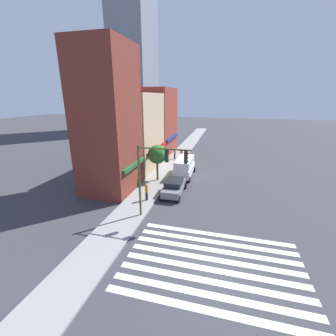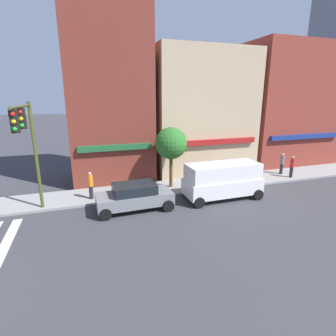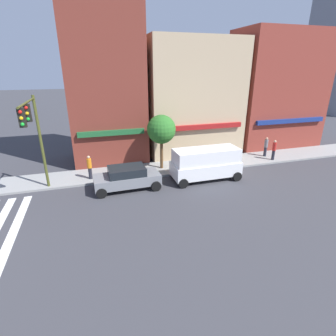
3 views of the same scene
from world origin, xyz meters
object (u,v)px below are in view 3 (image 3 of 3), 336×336
at_px(pedestrian_orange_vest, 90,167).
at_px(sedan_grey, 127,177).
at_px(pedestrian_red_jacket, 274,150).
at_px(van_white, 206,163).
at_px(street_tree, 161,130).
at_px(traffic_signal, 34,129).
at_px(pedestrian_grey_coat, 266,146).

bearing_deg(pedestrian_orange_vest, sedan_grey, 59.33).
height_order(pedestrian_orange_vest, pedestrian_red_jacket, same).
relative_size(van_white, street_tree, 1.17).
bearing_deg(sedan_grey, van_white, -1.60).
distance_m(van_white, street_tree, 4.32).
height_order(traffic_signal, pedestrian_orange_vest, traffic_signal).
xyz_separation_m(sedan_grey, van_white, (5.80, -0.00, 0.44)).
bearing_deg(street_tree, pedestrian_orange_vest, -173.64).
height_order(traffic_signal, pedestrian_red_jacket, traffic_signal).
bearing_deg(van_white, pedestrian_grey_coat, 21.54).
distance_m(traffic_signal, van_white, 11.45).
xyz_separation_m(pedestrian_grey_coat, pedestrian_red_jacket, (0.06, -1.06, 0.00)).
bearing_deg(sedan_grey, street_tree, 39.52).
bearing_deg(van_white, street_tree, 132.26).
bearing_deg(pedestrian_grey_coat, sedan_grey, 27.16).
bearing_deg(pedestrian_orange_vest, street_tree, 108.11).
relative_size(traffic_signal, sedan_grey, 1.40).
height_order(pedestrian_grey_coat, street_tree, street_tree).
xyz_separation_m(traffic_signal, sedan_grey, (5.20, -0.15, -3.65)).
height_order(van_white, pedestrian_grey_coat, van_white).
distance_m(traffic_signal, pedestrian_grey_coat, 18.83).
bearing_deg(van_white, pedestrian_orange_vest, 164.61).
xyz_separation_m(van_white, pedestrian_grey_coat, (7.31, 2.96, -0.21)).
height_order(sedan_grey, pedestrian_grey_coat, pedestrian_grey_coat).
relative_size(pedestrian_grey_coat, street_tree, 0.41).
xyz_separation_m(sedan_grey, street_tree, (3.21, 2.80, 2.47)).
xyz_separation_m(sedan_grey, pedestrian_orange_vest, (-2.38, 2.18, 0.23)).
height_order(sedan_grey, street_tree, street_tree).
bearing_deg(pedestrian_grey_coat, van_white, 36.47).
bearing_deg(pedestrian_orange_vest, pedestrian_red_jacket, 100.71).
distance_m(sedan_grey, van_white, 5.81).
bearing_deg(sedan_grey, pedestrian_orange_vest, 135.98).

